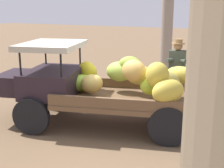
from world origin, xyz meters
The scene contains 4 objects.
ground_plane centered at (0.00, 0.00, 0.00)m, with size 60.00×60.00×0.00m, color brown.
truck centered at (0.17, -0.05, 0.92)m, with size 4.65×2.55×1.83m.
farmer centered at (-1.21, -1.88, 1.03)m, with size 0.52×0.48×1.81m.
wooden_crate centered at (-2.45, -0.37, 0.24)m, with size 0.55×0.41×0.48m, color olive.
Camera 1 is at (-2.82, 5.70, 2.64)m, focal length 48.68 mm.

